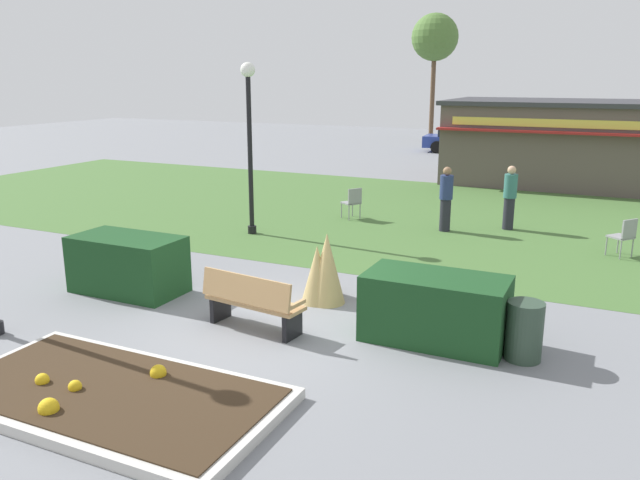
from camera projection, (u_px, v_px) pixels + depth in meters
ground_plane at (267, 329)px, 10.21m from camera, size 80.00×80.00×0.00m
lawn_patch at (428, 217)px, 18.31m from camera, size 36.00×12.00×0.01m
flower_bed at (111, 395)px, 7.91m from camera, size 4.30×2.22×0.31m
park_bench at (252, 302)px, 10.05m from camera, size 1.75×0.74×0.95m
hedge_left at (128, 264)px, 11.86m from camera, size 2.07×1.10×1.06m
hedge_right at (435, 308)px, 9.65m from camera, size 2.13×1.10×1.03m
ornamental_grass_behind_left at (328, 266)px, 11.63m from camera, size 0.51×0.51×1.15m
ornamental_grass_behind_right at (327, 268)px, 11.25m from camera, size 0.66×0.66×1.28m
ornamental_grass_behind_center at (317, 274)px, 11.29m from camera, size 0.57×0.57×1.05m
lamppost_mid at (249, 128)px, 15.73m from camera, size 0.36×0.36×4.27m
trash_bin at (524, 331)px, 9.02m from camera, size 0.52×0.52×0.86m
food_kiosk at (577, 142)px, 23.62m from camera, size 9.47×5.46×3.07m
cafe_chair_west at (624, 234)px, 14.12m from camera, size 0.62×0.62×0.89m
cafe_chair_center at (353, 201)px, 17.93m from camera, size 0.61×0.61×0.89m
person_strolling at (446, 199)px, 16.45m from camera, size 0.34×0.34×1.69m
person_standing at (510, 197)px, 16.63m from camera, size 0.34×0.34×1.69m
parked_car_west_slot at (464, 140)px, 33.69m from camera, size 4.36×2.37×1.20m
parked_car_center_slot at (563, 144)px, 31.64m from camera, size 4.24×2.14×1.20m
tree_right_bg at (435, 38)px, 38.07m from camera, size 2.80×2.80×7.60m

